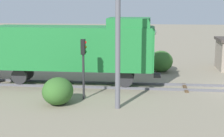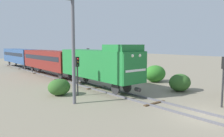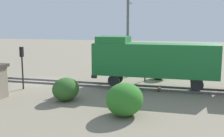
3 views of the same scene
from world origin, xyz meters
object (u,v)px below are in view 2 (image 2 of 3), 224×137
(passenger_car_leading, at_px, (49,59))
(passenger_car_trailing, at_px, (20,55))
(traffic_signal_near, at_px, (224,72))
(traffic_signal_mid, at_px, (77,69))
(locomotive, at_px, (100,63))
(traffic_signal_far, at_px, (88,57))
(catenary_mast, at_px, (73,47))

(passenger_car_leading, bearing_deg, passenger_car_trailing, 90.00)
(traffic_signal_near, relative_size, traffic_signal_mid, 1.06)
(passenger_car_leading, bearing_deg, traffic_signal_near, -82.63)
(locomotive, bearing_deg, traffic_signal_far, 65.29)
(passenger_car_trailing, height_order, traffic_signal_far, traffic_signal_far)
(locomotive, distance_m, catenary_mast, 6.34)
(traffic_signal_near, distance_m, catenary_mast, 11.66)
(catenary_mast, bearing_deg, traffic_signal_near, -44.15)
(traffic_signal_near, bearing_deg, passenger_car_leading, 97.37)
(locomotive, relative_size, catenary_mast, 1.35)
(passenger_car_leading, xyz_separation_m, traffic_signal_near, (3.20, -24.73, 0.17))
(locomotive, height_order, traffic_signal_near, locomotive)
(traffic_signal_far, bearing_deg, passenger_car_trailing, 100.15)
(traffic_signal_mid, bearing_deg, locomotive, 19.10)
(traffic_signal_mid, bearing_deg, catenary_mast, -126.95)
(passenger_car_trailing, bearing_deg, traffic_signal_mid, -96.66)
(passenger_car_trailing, distance_m, traffic_signal_far, 20.44)
(traffic_signal_far, xyz_separation_m, catenary_mast, (-8.66, -11.20, 1.64))
(locomotive, xyz_separation_m, passenger_car_leading, (0.00, 13.34, -0.25))
(passenger_car_leading, relative_size, traffic_signal_mid, 3.85)
(passenger_car_trailing, xyz_separation_m, traffic_signal_far, (3.60, -20.11, 0.39))
(passenger_car_trailing, distance_m, traffic_signal_mid, 29.31)
(locomotive, bearing_deg, catenary_mast, -146.24)
(passenger_car_trailing, relative_size, traffic_signal_mid, 3.85)
(passenger_car_trailing, bearing_deg, catenary_mast, -99.17)
(locomotive, bearing_deg, passenger_car_leading, 90.00)
(traffic_signal_near, bearing_deg, passenger_car_trailing, 94.65)
(passenger_car_trailing, bearing_deg, traffic_signal_near, -85.35)
(traffic_signal_near, relative_size, catenary_mast, 0.45)
(passenger_car_leading, xyz_separation_m, traffic_signal_mid, (-3.40, -14.51, 0.02))
(locomotive, bearing_deg, traffic_signal_mid, -160.90)
(passenger_car_leading, height_order, passenger_car_trailing, same)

